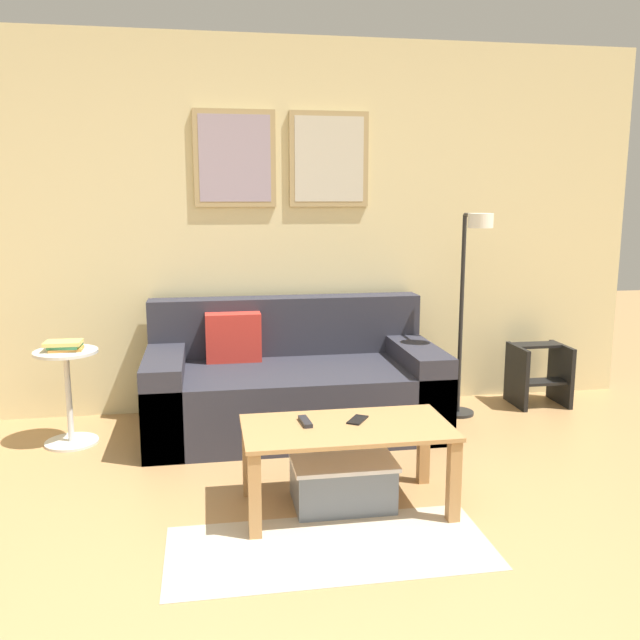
% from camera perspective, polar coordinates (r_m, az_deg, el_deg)
% --- Properties ---
extents(wall_back, '(5.60, 0.09, 2.55)m').
position_cam_1_polar(wall_back, '(4.74, -5.83, 7.80)').
color(wall_back, beige).
rests_on(wall_back, ground_plane).
extents(area_rug, '(1.40, 0.60, 0.01)m').
position_cam_1_polar(area_rug, '(3.08, 0.84, -18.60)').
color(area_rug, '#C1B299').
rests_on(area_rug, ground_plane).
extents(couch, '(1.85, 0.95, 0.82)m').
position_cam_1_polar(couch, '(4.43, -2.39, -5.54)').
color(couch, '#2D2D38').
rests_on(couch, ground_plane).
extents(coffee_table, '(1.00, 0.52, 0.42)m').
position_cam_1_polar(coffee_table, '(3.30, 2.27, -10.16)').
color(coffee_table, '#AD7F4C').
rests_on(coffee_table, ground_plane).
extents(storage_bin, '(0.50, 0.38, 0.24)m').
position_cam_1_polar(storage_bin, '(3.42, 1.86, -13.33)').
color(storage_bin, slate).
rests_on(storage_bin, ground_plane).
extents(floor_lamp, '(0.22, 0.45, 1.39)m').
position_cam_1_polar(floor_lamp, '(4.54, 12.52, 2.52)').
color(floor_lamp, black).
rests_on(floor_lamp, ground_plane).
extents(side_table, '(0.38, 0.38, 0.58)m').
position_cam_1_polar(side_table, '(4.40, -20.45, -5.38)').
color(side_table, silver).
rests_on(side_table, ground_plane).
extents(book_stack, '(0.22, 0.17, 0.06)m').
position_cam_1_polar(book_stack, '(4.34, -20.72, -2.02)').
color(book_stack, '#D18438').
rests_on(book_stack, side_table).
extents(remote_control, '(0.05, 0.15, 0.02)m').
position_cam_1_polar(remote_control, '(3.30, -1.25, -8.55)').
color(remote_control, '#232328').
rests_on(remote_control, coffee_table).
extents(cell_phone, '(0.13, 0.15, 0.01)m').
position_cam_1_polar(cell_phone, '(3.35, 3.18, -8.39)').
color(cell_phone, black).
rests_on(cell_phone, coffee_table).
extents(step_stool, '(0.37, 0.34, 0.44)m').
position_cam_1_polar(step_stool, '(5.17, 17.95, -4.26)').
color(step_stool, black).
rests_on(step_stool, ground_plane).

